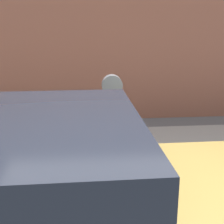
# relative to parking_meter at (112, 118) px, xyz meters

# --- Properties ---
(sidewalk) EXTENTS (24.00, 2.80, 0.14)m
(sidewalk) POSITION_rel_parking_meter_xyz_m (0.10, 1.10, -1.04)
(sidewalk) COLOR #9E9B96
(sidewalk) RESTS_ON ground_plane
(parking_meter) EXTENTS (0.22, 0.13, 1.44)m
(parking_meter) POSITION_rel_parking_meter_xyz_m (0.00, 0.00, 0.00)
(parking_meter) COLOR #2D2D30
(parking_meter) RESTS_ON sidewalk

